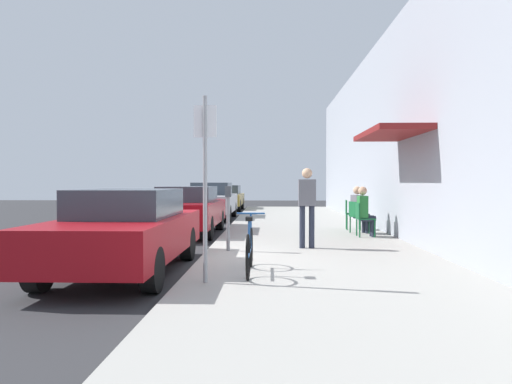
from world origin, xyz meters
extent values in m
plane|color=#2D2D30|center=(0.00, 0.00, 0.00)|extent=(60.00, 60.00, 0.00)
cube|color=#9E9B93|center=(2.25, 2.00, 0.06)|extent=(4.50, 32.00, 0.12)
cube|color=#999EA8|center=(4.65, 2.00, 2.86)|extent=(0.30, 32.00, 5.71)
cube|color=maroon|center=(3.95, 1.68, 2.60)|extent=(1.10, 2.80, 0.12)
cube|color=maroon|center=(-1.10, -1.07, 0.63)|extent=(1.80, 4.40, 0.62)
cube|color=#333D47|center=(-1.10, -0.92, 1.17)|extent=(1.48, 2.11, 0.46)
cylinder|color=black|center=(-0.31, 0.29, 0.32)|extent=(0.22, 0.64, 0.64)
cylinder|color=black|center=(-1.89, 0.29, 0.32)|extent=(0.22, 0.64, 0.64)
cylinder|color=black|center=(-0.31, -2.44, 0.32)|extent=(0.22, 0.64, 0.64)
cylinder|color=black|center=(-1.89, -2.44, 0.32)|extent=(0.22, 0.64, 0.64)
cube|color=maroon|center=(-1.10, 4.69, 0.64)|extent=(1.80, 4.40, 0.64)
cube|color=#333D47|center=(-1.10, 4.84, 1.18)|extent=(1.48, 2.11, 0.43)
cylinder|color=black|center=(-0.31, 6.06, 0.32)|extent=(0.22, 0.64, 0.64)
cylinder|color=black|center=(-1.89, 6.06, 0.32)|extent=(0.22, 0.64, 0.64)
cylinder|color=black|center=(-0.31, 3.33, 0.32)|extent=(0.22, 0.64, 0.64)
cylinder|color=black|center=(-1.89, 3.33, 0.32)|extent=(0.22, 0.64, 0.64)
cube|color=#B7B7BC|center=(-1.10, 10.40, 0.66)|extent=(1.80, 4.40, 0.68)
cube|color=#333D47|center=(-1.10, 10.55, 1.25)|extent=(1.48, 2.11, 0.51)
cylinder|color=black|center=(-0.31, 11.76, 0.32)|extent=(0.22, 0.64, 0.64)
cylinder|color=black|center=(-1.89, 11.76, 0.32)|extent=(0.22, 0.64, 0.64)
cylinder|color=black|center=(-0.31, 9.04, 0.32)|extent=(0.22, 0.64, 0.64)
cylinder|color=black|center=(-1.89, 9.04, 0.32)|extent=(0.22, 0.64, 0.64)
cube|color=#A58433|center=(-1.10, 16.28, 0.60)|extent=(1.80, 4.40, 0.56)
cube|color=#333D47|center=(-1.10, 16.43, 1.12)|extent=(1.48, 2.11, 0.47)
cylinder|color=black|center=(-0.31, 17.64, 0.32)|extent=(0.22, 0.64, 0.64)
cylinder|color=black|center=(-1.89, 17.64, 0.32)|extent=(0.22, 0.64, 0.64)
cylinder|color=black|center=(-0.31, 14.92, 0.32)|extent=(0.22, 0.64, 0.64)
cylinder|color=black|center=(-1.89, 14.92, 0.32)|extent=(0.22, 0.64, 0.64)
cylinder|color=slate|center=(0.45, 0.73, 0.67)|extent=(0.07, 0.07, 1.10)
cube|color=#383D42|center=(0.45, 0.73, 1.33)|extent=(0.12, 0.10, 0.22)
cylinder|color=gray|center=(0.40, -2.27, 1.42)|extent=(0.06, 0.06, 2.60)
cube|color=white|center=(0.40, -2.25, 2.37)|extent=(0.32, 0.02, 0.44)
torus|color=black|center=(0.99, -1.07, 0.45)|extent=(0.04, 0.66, 0.66)
torus|color=black|center=(0.99, -2.12, 0.45)|extent=(0.04, 0.66, 0.66)
cylinder|color=#1E4C8C|center=(0.99, -1.59, 0.45)|extent=(0.04, 1.05, 0.04)
cylinder|color=#1E4C8C|center=(0.99, -1.74, 0.70)|extent=(0.04, 0.04, 0.50)
cube|color=black|center=(0.99, -1.74, 0.97)|extent=(0.10, 0.20, 0.06)
cylinder|color=#1E4C8C|center=(0.99, -1.12, 0.73)|extent=(0.03, 0.03, 0.56)
cylinder|color=#1E4C8C|center=(0.99, -1.12, 1.01)|extent=(0.46, 0.03, 0.03)
cylinder|color=#14592D|center=(3.95, 3.50, 0.34)|extent=(0.04, 0.04, 0.45)
cylinder|color=#14592D|center=(3.96, 3.12, 0.34)|extent=(0.04, 0.04, 0.45)
cylinder|color=#14592D|center=(3.57, 3.49, 0.34)|extent=(0.04, 0.04, 0.45)
cylinder|color=#14592D|center=(3.58, 3.11, 0.34)|extent=(0.04, 0.04, 0.45)
cube|color=#14592D|center=(3.76, 3.31, 0.59)|extent=(0.45, 0.45, 0.03)
cube|color=#14592D|center=(3.56, 3.30, 0.79)|extent=(0.04, 0.44, 0.40)
cylinder|color=#232838|center=(3.94, 3.41, 0.35)|extent=(0.11, 0.11, 0.47)
cylinder|color=#232838|center=(3.81, 3.41, 0.59)|extent=(0.36, 0.15, 0.14)
cylinder|color=#232838|center=(3.94, 3.21, 0.35)|extent=(0.11, 0.11, 0.47)
cylinder|color=#232838|center=(3.81, 3.21, 0.59)|extent=(0.36, 0.15, 0.14)
cube|color=#267233|center=(3.68, 3.31, 0.89)|extent=(0.23, 0.36, 0.56)
sphere|color=tan|center=(3.68, 3.31, 1.30)|extent=(0.22, 0.22, 0.22)
cylinder|color=#14592D|center=(3.89, 4.34, 0.34)|extent=(0.04, 0.04, 0.45)
cylinder|color=#14592D|center=(4.00, 3.97, 0.34)|extent=(0.04, 0.04, 0.45)
cylinder|color=#14592D|center=(3.52, 4.22, 0.34)|extent=(0.04, 0.04, 0.45)
cylinder|color=#14592D|center=(3.64, 3.86, 0.34)|extent=(0.04, 0.04, 0.45)
cube|color=#14592D|center=(3.76, 4.10, 0.59)|extent=(0.55, 0.55, 0.03)
cube|color=#14592D|center=(3.57, 4.04, 0.79)|extent=(0.16, 0.43, 0.40)
cylinder|color=#232838|center=(3.90, 4.25, 0.35)|extent=(0.11, 0.11, 0.47)
cylinder|color=#232838|center=(3.78, 4.21, 0.59)|extent=(0.39, 0.24, 0.14)
cylinder|color=#232838|center=(3.96, 4.06, 0.35)|extent=(0.11, 0.11, 0.47)
cylinder|color=#232838|center=(3.84, 4.02, 0.59)|extent=(0.39, 0.24, 0.14)
cube|color=#595960|center=(3.69, 4.08, 0.89)|extent=(0.32, 0.41, 0.56)
sphere|color=tan|center=(3.69, 4.08, 1.30)|extent=(0.22, 0.22, 0.22)
cylinder|color=#14592D|center=(3.97, 5.27, 0.34)|extent=(0.04, 0.04, 0.45)
cylinder|color=#14592D|center=(3.93, 4.89, 0.34)|extent=(0.04, 0.04, 0.45)
cylinder|color=#14592D|center=(3.59, 5.31, 0.34)|extent=(0.04, 0.04, 0.45)
cylinder|color=#14592D|center=(3.55, 4.93, 0.34)|extent=(0.04, 0.04, 0.45)
cube|color=#14592D|center=(3.76, 5.10, 0.59)|extent=(0.48, 0.48, 0.03)
cube|color=#14592D|center=(3.56, 5.12, 0.79)|extent=(0.08, 0.44, 0.40)
cylinder|color=#232838|center=(1.99, 1.16, 0.57)|extent=(0.12, 0.12, 0.90)
cylinder|color=#232838|center=(2.19, 1.16, 0.57)|extent=(0.12, 0.12, 0.90)
cube|color=#595960|center=(2.09, 1.16, 1.30)|extent=(0.36, 0.22, 0.56)
sphere|color=tan|center=(2.09, 1.16, 1.71)|extent=(0.22, 0.22, 0.22)
camera|label=1|loc=(1.31, -8.75, 1.52)|focal=32.77mm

